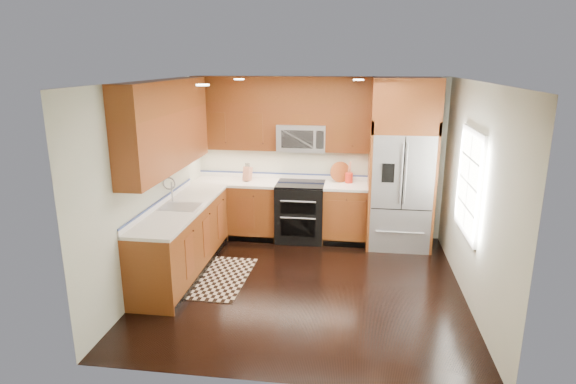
# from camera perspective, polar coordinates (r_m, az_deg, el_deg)

# --- Properties ---
(ground) EXTENTS (4.00, 4.00, 0.00)m
(ground) POSITION_cam_1_polar(r_m,az_deg,el_deg) (6.40, 1.99, -10.98)
(ground) COLOR black
(ground) RESTS_ON ground
(wall_back) EXTENTS (4.00, 0.02, 2.60)m
(wall_back) POSITION_cam_1_polar(r_m,az_deg,el_deg) (7.88, 3.60, 4.07)
(wall_back) COLOR beige
(wall_back) RESTS_ON ground
(wall_left) EXTENTS (0.02, 4.00, 2.60)m
(wall_left) POSITION_cam_1_polar(r_m,az_deg,el_deg) (6.45, -15.87, 0.96)
(wall_left) COLOR beige
(wall_left) RESTS_ON ground
(wall_right) EXTENTS (0.02, 4.00, 2.60)m
(wall_right) POSITION_cam_1_polar(r_m,az_deg,el_deg) (6.08, 21.20, -0.36)
(wall_right) COLOR beige
(wall_right) RESTS_ON ground
(window) EXTENTS (0.04, 1.10, 1.30)m
(window) POSITION_cam_1_polar(r_m,az_deg,el_deg) (6.24, 20.69, 1.03)
(window) COLOR white
(window) RESTS_ON ground
(base_cabinets) EXTENTS (2.85, 3.00, 0.90)m
(base_cabinets) POSITION_cam_1_polar(r_m,az_deg,el_deg) (7.25, -6.97, -3.99)
(base_cabinets) COLOR brown
(base_cabinets) RESTS_ON ground
(countertop) EXTENTS (2.86, 3.01, 0.04)m
(countertop) POSITION_cam_1_polar(r_m,az_deg,el_deg) (7.19, -5.76, -0.21)
(countertop) COLOR silver
(countertop) RESTS_ON base_cabinets
(upper_cabinets) EXTENTS (2.85, 3.00, 1.15)m
(upper_cabinets) POSITION_cam_1_polar(r_m,az_deg,el_deg) (7.06, -6.35, 8.65)
(upper_cabinets) COLOR brown
(upper_cabinets) RESTS_ON ground
(range) EXTENTS (0.76, 0.67, 0.95)m
(range) POSITION_cam_1_polar(r_m,az_deg,el_deg) (7.79, 1.47, -2.35)
(range) COLOR black
(range) RESTS_ON ground
(microwave) EXTENTS (0.76, 0.40, 0.42)m
(microwave) POSITION_cam_1_polar(r_m,az_deg,el_deg) (7.64, 1.64, 6.48)
(microwave) COLOR #B2B2B7
(microwave) RESTS_ON ground
(refrigerator) EXTENTS (0.98, 0.75, 2.60)m
(refrigerator) POSITION_cam_1_polar(r_m,az_deg,el_deg) (7.53, 13.30, 3.19)
(refrigerator) COLOR #B2B2B7
(refrigerator) RESTS_ON ground
(sink_faucet) EXTENTS (0.54, 0.44, 0.37)m
(sink_faucet) POSITION_cam_1_polar(r_m,az_deg,el_deg) (6.63, -12.80, -1.20)
(sink_faucet) COLOR #B2B2B7
(sink_faucet) RESTS_ON countertop
(rug) EXTENTS (0.85, 1.38, 0.01)m
(rug) POSITION_cam_1_polar(r_m,az_deg,el_deg) (6.67, -8.41, -9.95)
(rug) COLOR black
(rug) RESTS_ON ground
(knife_block) EXTENTS (0.13, 0.17, 0.29)m
(knife_block) POSITION_cam_1_polar(r_m,az_deg,el_deg) (7.85, -4.82, 2.20)
(knife_block) COLOR #A4694F
(knife_block) RESTS_ON countertop
(utensil_crock) EXTENTS (0.16, 0.16, 0.34)m
(utensil_crock) POSITION_cam_1_polar(r_m,az_deg,el_deg) (7.75, 7.25, 1.95)
(utensil_crock) COLOR red
(utensil_crock) RESTS_ON countertop
(cutting_board) EXTENTS (0.44, 0.44, 0.02)m
(cutting_board) POSITION_cam_1_polar(r_m,az_deg,el_deg) (7.81, 6.17, 1.28)
(cutting_board) COLOR brown
(cutting_board) RESTS_ON countertop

